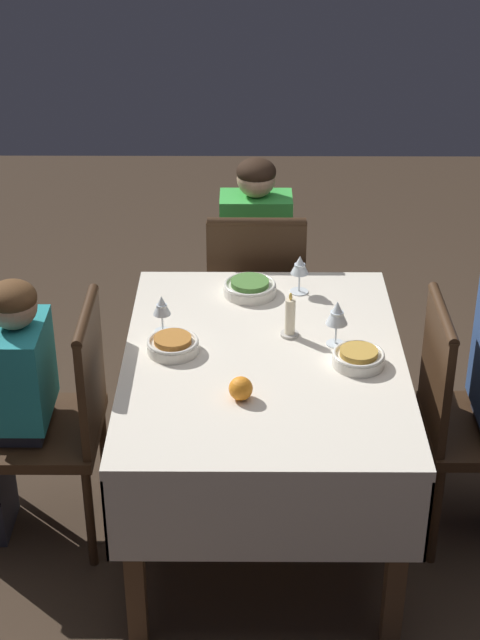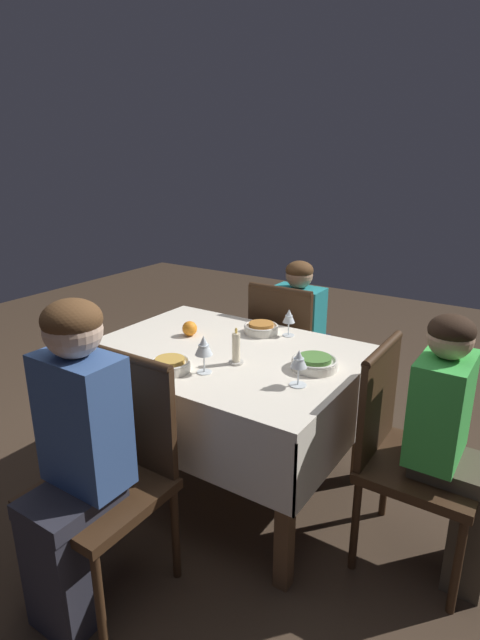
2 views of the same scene
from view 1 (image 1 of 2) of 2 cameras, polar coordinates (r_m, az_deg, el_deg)
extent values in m
plane|color=#3D2D21|center=(3.70, 1.27, -11.71)|extent=(8.00, 8.00, 0.00)
cube|color=silver|center=(3.29, 1.40, -2.33)|extent=(1.26, 0.94, 0.04)
cube|color=silver|center=(3.40, -6.54, -4.69)|extent=(1.26, 0.01, 0.30)
cube|color=silver|center=(3.42, 9.24, -4.71)|extent=(1.26, 0.01, 0.30)
cube|color=silver|center=(3.91, 1.23, 0.35)|extent=(0.01, 0.94, 0.30)
cube|color=silver|center=(2.88, 1.57, -11.67)|extent=(0.01, 0.94, 0.30)
cube|color=brown|center=(3.97, -4.59, -2.58)|extent=(0.06, 0.06, 0.69)
cube|color=brown|center=(3.08, -6.20, -13.54)|extent=(0.06, 0.06, 0.69)
cube|color=brown|center=(3.98, 6.99, -2.60)|extent=(0.06, 0.06, 0.69)
cube|color=brown|center=(3.09, 9.14, -13.51)|extent=(0.06, 0.06, 0.69)
cube|color=#382314|center=(3.36, 11.36, -2.93)|extent=(0.40, 0.03, 0.44)
cylinder|color=#382314|center=(3.25, 11.73, 0.36)|extent=(0.39, 0.04, 0.04)
cylinder|color=#382314|center=(3.49, 11.33, -11.09)|extent=(0.03, 0.03, 0.41)
cylinder|color=#382314|center=(3.78, 10.36, -7.39)|extent=(0.03, 0.03, 0.41)
cube|color=#382314|center=(4.24, 0.89, 1.07)|extent=(0.43, 0.43, 0.04)
cube|color=#382314|center=(3.95, 0.94, 2.78)|extent=(0.03, 0.40, 0.44)
cylinder|color=#382314|center=(3.86, 0.97, 5.72)|extent=(0.04, 0.39, 0.04)
cylinder|color=#382314|center=(4.52, 3.26, -0.31)|extent=(0.03, 0.03, 0.41)
cylinder|color=#382314|center=(4.52, -1.56, -0.30)|extent=(0.03, 0.03, 0.41)
cylinder|color=#382314|center=(4.19, 3.49, -2.86)|extent=(0.03, 0.03, 0.41)
cylinder|color=#382314|center=(4.19, -1.71, -2.85)|extent=(0.03, 0.03, 0.41)
cube|color=#382314|center=(3.49, -11.66, -6.38)|extent=(0.43, 0.43, 0.04)
cube|color=#382314|center=(3.33, -8.68, -3.07)|extent=(0.40, 0.03, 0.44)
cylinder|color=#382314|center=(3.21, -8.97, 0.26)|extent=(0.39, 0.04, 0.04)
cylinder|color=#382314|center=(3.81, -13.62, -7.39)|extent=(0.03, 0.03, 0.41)
cylinder|color=#382314|center=(3.74, -7.92, -7.55)|extent=(0.03, 0.03, 0.41)
cylinder|color=#382314|center=(3.45, -8.73, -11.31)|extent=(0.03, 0.03, 0.41)
cube|color=#4C4233|center=(4.52, 0.85, -0.01)|extent=(0.14, 0.22, 0.45)
cube|color=#4C4233|center=(4.32, 0.89, 2.38)|extent=(0.31, 0.24, 0.06)
cube|color=green|center=(4.15, 0.92, 4.69)|extent=(0.18, 0.30, 0.40)
sphere|color=#D6A884|center=(4.04, 0.95, 8.24)|extent=(0.16, 0.16, 0.16)
ellipsoid|color=black|center=(4.03, 0.95, 8.62)|extent=(0.16, 0.16, 0.11)
cube|color=#282833|center=(3.49, -13.64, -5.65)|extent=(0.24, 0.31, 0.06)
cube|color=teal|center=(3.36, -12.63, -2.87)|extent=(0.30, 0.18, 0.34)
sphere|color=tan|center=(3.24, -13.09, 0.83)|extent=(0.16, 0.16, 0.16)
ellipsoid|color=brown|center=(3.23, -13.14, 1.27)|extent=(0.16, 0.16, 0.11)
cylinder|color=silver|center=(3.24, 6.90, -2.32)|extent=(0.17, 0.17, 0.04)
torus|color=silver|center=(3.23, 6.92, -1.99)|extent=(0.17, 0.17, 0.01)
cylinder|color=gold|center=(3.23, 6.93, -1.89)|extent=(0.12, 0.12, 0.02)
cylinder|color=white|center=(3.35, 5.57, -1.38)|extent=(0.06, 0.06, 0.00)
cylinder|color=white|center=(3.33, 5.60, -0.77)|extent=(0.01, 0.01, 0.08)
cone|color=white|center=(3.29, 5.67, 0.44)|extent=(0.08, 0.08, 0.08)
cylinder|color=white|center=(3.30, 5.65, 0.19)|extent=(0.05, 0.05, 0.04)
cylinder|color=silver|center=(3.66, 0.58, 1.78)|extent=(0.20, 0.20, 0.04)
torus|color=silver|center=(3.65, 0.58, 2.09)|extent=(0.19, 0.19, 0.01)
cylinder|color=#4C7F38|center=(3.64, 0.58, 2.17)|extent=(0.14, 0.14, 0.02)
cylinder|color=white|center=(3.68, 3.45, 1.67)|extent=(0.07, 0.07, 0.00)
cylinder|color=white|center=(3.66, 3.47, 2.21)|extent=(0.01, 0.01, 0.07)
cone|color=white|center=(3.63, 3.50, 3.24)|extent=(0.07, 0.07, 0.07)
cylinder|color=white|center=(3.64, 3.50, 3.04)|extent=(0.04, 0.04, 0.03)
cylinder|color=silver|center=(3.30, -3.92, -1.58)|extent=(0.18, 0.18, 0.04)
torus|color=silver|center=(3.28, -3.93, -1.25)|extent=(0.17, 0.17, 0.01)
cylinder|color=#B2702D|center=(3.28, -3.94, -1.16)|extent=(0.13, 0.13, 0.02)
cylinder|color=white|center=(3.42, -4.51, -0.66)|extent=(0.06, 0.06, 0.00)
cylinder|color=white|center=(3.40, -4.53, -0.14)|extent=(0.01, 0.01, 0.07)
cone|color=white|center=(3.37, -4.58, 0.88)|extent=(0.06, 0.06, 0.07)
cylinder|color=white|center=(3.38, -4.57, 0.67)|extent=(0.04, 0.04, 0.03)
cylinder|color=beige|center=(3.39, 2.90, -0.83)|extent=(0.06, 0.06, 0.01)
cylinder|color=beige|center=(3.36, 2.93, 0.21)|extent=(0.04, 0.04, 0.13)
ellipsoid|color=#F9C64C|center=(3.32, 2.97, 1.37)|extent=(0.01, 0.01, 0.03)
sphere|color=orange|center=(3.04, 0.04, -4.00)|extent=(0.08, 0.08, 0.08)
camera|label=2|loc=(4.53, 25.21, 15.97)|focal=28.00mm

